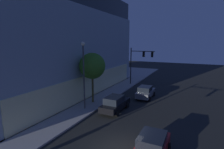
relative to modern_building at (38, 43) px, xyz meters
The scene contains 7 objects.
modern_building is the anchor object (origin of this frame).
traffic_light_far_corner 16.87m from the modern_building, 57.18° to the right, with size 0.43×4.30×6.45m.
street_lamp_sidewalk 13.13m from the modern_building, 111.95° to the right, with size 0.44×0.44×7.42m.
sidewalk_tree 12.20m from the modern_building, 102.28° to the right, with size 3.18×3.18×6.14m.
car_red 24.16m from the modern_building, 116.58° to the right, with size 4.63×2.03×1.65m.
car_black 16.96m from the modern_building, 103.67° to the right, with size 4.59×2.04×1.71m.
car_grey 18.37m from the modern_building, 81.95° to the right, with size 4.17×1.98×1.65m.
Camera 1 is at (-10.30, -4.26, 7.45)m, focal length 28.39 mm.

